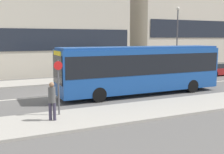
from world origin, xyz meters
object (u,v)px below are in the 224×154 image
at_px(city_bus, 141,67).
at_px(parked_car_1, 220,69).
at_px(street_lamp, 177,34).
at_px(pedestrian_near_stop, 52,99).
at_px(parked_car_0, 180,71).
at_px(bus_stop_sign, 58,83).

distance_m(city_bus, parked_car_1, 14.28).
bearing_deg(street_lamp, pedestrian_near_stop, -144.59).
xyz_separation_m(parked_car_0, parked_car_1, (5.32, -0.08, -0.03)).
height_order(parked_car_0, bus_stop_sign, bus_stop_sign).
relative_size(city_bus, bus_stop_sign, 4.34).
bearing_deg(parked_car_1, bus_stop_sign, -156.65).
xyz_separation_m(pedestrian_near_stop, street_lamp, (16.41, 11.67, 3.30)).
distance_m(city_bus, parked_car_0, 9.63).
bearing_deg(street_lamp, parked_car_1, -27.20).
xyz_separation_m(bus_stop_sign, street_lamp, (15.87, 10.83, 2.73)).
xyz_separation_m(city_bus, parked_car_0, (7.86, 5.40, -1.31)).
xyz_separation_m(pedestrian_near_stop, bus_stop_sign, (0.54, 0.84, 0.57)).
distance_m(pedestrian_near_stop, street_lamp, 20.41).
bearing_deg(parked_car_0, city_bus, -145.52).
distance_m(parked_car_1, street_lamp, 6.10).
xyz_separation_m(parked_car_1, pedestrian_near_stop, (-20.62, -9.51, 0.56)).
bearing_deg(parked_car_1, pedestrian_near_stop, -155.24).
bearing_deg(pedestrian_near_stop, bus_stop_sign, 85.17).
xyz_separation_m(city_bus, parked_car_1, (13.19, 5.32, -1.34)).
distance_m(parked_car_0, pedestrian_near_stop, 18.06).
height_order(city_bus, bus_stop_sign, city_bus).
distance_m(parked_car_0, parked_car_1, 5.32).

